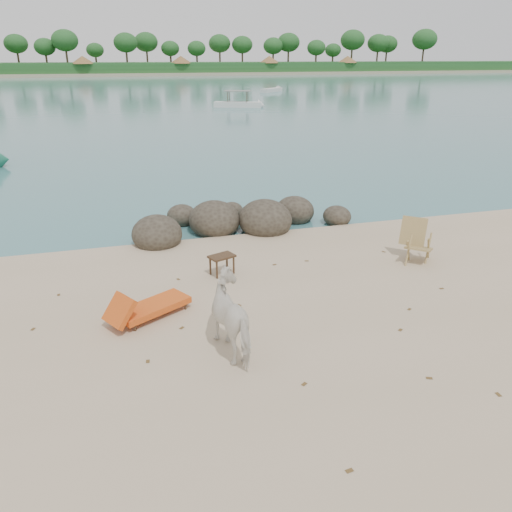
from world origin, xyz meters
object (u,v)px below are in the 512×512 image
(cow, at_px, (236,318))
(deck_chair, at_px, (419,243))
(side_table, at_px, (222,266))
(boulders, at_px, (235,221))
(lounge_chair, at_px, (153,304))

(cow, bearing_deg, deck_chair, -165.33)
(side_table, height_order, deck_chair, deck_chair)
(deck_chair, bearing_deg, boulders, 177.52)
(cow, relative_size, deck_chair, 1.49)
(cow, height_order, side_table, cow)
(cow, bearing_deg, lounge_chair, -64.06)
(cow, height_order, lounge_chair, cow)
(lounge_chair, bearing_deg, deck_chair, -21.23)
(cow, xyz_separation_m, deck_chair, (5.14, 2.58, -0.13))
(side_table, xyz_separation_m, deck_chair, (4.71, -0.57, 0.28))
(side_table, bearing_deg, lounge_chair, -158.91)
(cow, relative_size, lounge_chair, 0.85)
(cow, xyz_separation_m, side_table, (0.43, 3.15, -0.41))
(cow, bearing_deg, side_table, -109.84)
(boulders, distance_m, deck_chair, 5.20)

